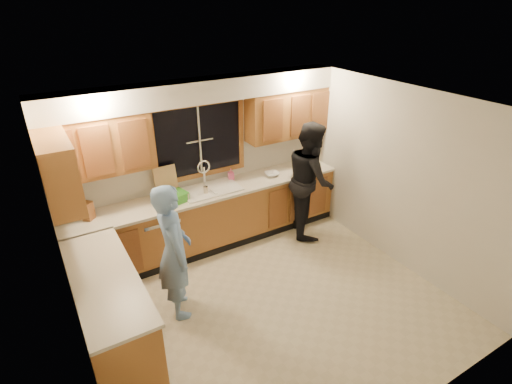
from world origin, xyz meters
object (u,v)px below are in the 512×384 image
Objects in this scene: man at (174,252)px; soap_bottle at (231,174)px; stove at (124,348)px; knife_block at (88,211)px; dishwasher at (158,236)px; dish_crate at (176,197)px; bowl at (272,174)px; sink at (210,193)px; woman at (310,179)px.

soap_bottle is (1.41, 1.27, 0.16)m from man.
knife_block is at bearing 86.40° from stove.
dishwasher is 0.65m from dish_crate.
bowl is at bearing -16.85° from soap_bottle.
knife_block reaches higher than stove.
man is at bearing 41.04° from stove.
dishwasher is 1.04m from knife_block.
knife_block is at bearing 176.64° from dishwasher.
sink reaches higher than soap_bottle.
stove is at bearing -125.57° from dish_crate.
woman is (2.48, 0.66, 0.06)m from man.
sink is 1.57m from woman.
soap_bottle reaches higher than dishwasher.
woman is at bearing -53.62° from knife_block.
bowl is at bearing -0.65° from dishwasher.
knife_block is at bearing 40.23° from man.
man reaches higher than knife_block.
woman is 0.61m from bowl.
knife_block is (-3.18, 0.49, 0.12)m from woman.
stove is 4.78× the size of soap_bottle.
bowl is at bearing 32.04° from stove.
dish_crate is (-2.04, 0.38, 0.07)m from woman.
man is at bearing -112.74° from dish_crate.
soap_bottle reaches higher than stove.
stove is 3.60m from woman.
sink is 3.17× the size of dish_crate.
bowl is at bearing 1.19° from dish_crate.
stove is at bearing 138.91° from woman.
man is 1.36m from knife_block.
dish_crate is 1.21× the size of bowl.
stove is 2.22m from dish_crate.
man is 2.57m from woman.
soap_bottle is at bearing 41.62° from stove.
woman is at bearing -10.58° from dish_crate.
knife_block is (0.12, 1.86, 0.59)m from stove.
knife_block is 2.74m from bowl.
bowl reaches higher than stove.
dishwasher is at bearing -179.01° from sink.
stove is 1.16m from man.
man is 1.14m from dish_crate.
dish_crate is at bearing -13.95° from man.
knife_block is at bearing 178.52° from bowl.
man is 1.90m from soap_bottle.
sink is at bearing -46.12° from knife_block.
stove is (-1.80, -1.82, -0.41)m from sink.
stove is at bearing -147.96° from bowl.
stove is (-0.95, -1.81, 0.04)m from dishwasher.
woman reaches higher than bowl.
sink reaches higher than knife_block.
dish_crate is at bearing 105.72° from woman.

